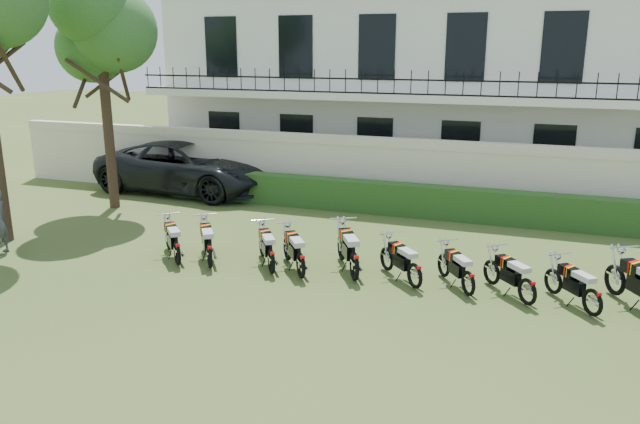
% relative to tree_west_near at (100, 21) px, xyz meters
% --- Properties ---
extents(ground, '(100.00, 100.00, 0.00)m').
position_rel_tree_west_near_xyz_m(ground, '(8.96, -5.00, -5.89)').
color(ground, '#3D5321').
rests_on(ground, ground).
extents(perimeter_wall, '(30.00, 0.35, 2.30)m').
position_rel_tree_west_near_xyz_m(perimeter_wall, '(8.96, 3.00, -4.72)').
color(perimeter_wall, beige).
rests_on(perimeter_wall, ground).
extents(hedge, '(18.00, 0.60, 1.00)m').
position_rel_tree_west_near_xyz_m(hedge, '(9.96, 2.20, -5.39)').
color(hedge, '#1D4A1A').
rests_on(hedge, ground).
extents(building, '(20.40, 9.60, 7.40)m').
position_rel_tree_west_near_xyz_m(building, '(8.96, 8.96, -2.18)').
color(building, white).
rests_on(building, ground).
extents(tree_west_near, '(3.40, 3.20, 7.90)m').
position_rel_tree_west_near_xyz_m(tree_west_near, '(0.00, 0.00, 0.00)').
color(tree_west_near, '#473323').
rests_on(tree_west_near, ground).
extents(motorcycle_0, '(1.32, 1.45, 1.02)m').
position_rel_tree_west_near_xyz_m(motorcycle_0, '(4.99, -4.23, -5.42)').
color(motorcycle_0, black).
rests_on(motorcycle_0, ground).
extents(motorcycle_1, '(1.15, 1.62, 1.04)m').
position_rel_tree_west_near_xyz_m(motorcycle_1, '(5.82, -4.14, -5.41)').
color(motorcycle_1, black).
rests_on(motorcycle_1, ground).
extents(motorcycle_2, '(1.11, 1.58, 1.01)m').
position_rel_tree_west_near_xyz_m(motorcycle_2, '(7.37, -4.01, -5.42)').
color(motorcycle_2, black).
rests_on(motorcycle_2, ground).
extents(motorcycle_3, '(1.19, 1.60, 1.04)m').
position_rel_tree_west_near_xyz_m(motorcycle_3, '(8.12, -4.06, -5.41)').
color(motorcycle_3, black).
rests_on(motorcycle_3, ground).
extents(motorcycle_4, '(1.11, 1.87, 1.13)m').
position_rel_tree_west_near_xyz_m(motorcycle_4, '(9.31, -3.79, -5.37)').
color(motorcycle_4, black).
rests_on(motorcycle_4, ground).
extents(motorcycle_5, '(1.29, 1.38, 0.98)m').
position_rel_tree_west_near_xyz_m(motorcycle_5, '(10.69, -3.80, -5.44)').
color(motorcycle_5, black).
rests_on(motorcycle_5, ground).
extents(motorcycle_6, '(1.04, 1.46, 0.93)m').
position_rel_tree_west_near_xyz_m(motorcycle_6, '(11.84, -3.82, -5.46)').
color(motorcycle_6, black).
rests_on(motorcycle_6, ground).
extents(motorcycle_7, '(1.21, 1.42, 0.97)m').
position_rel_tree_west_near_xyz_m(motorcycle_7, '(13.03, -3.92, -5.44)').
color(motorcycle_7, black).
rests_on(motorcycle_7, ground).
extents(motorcycle_8, '(1.12, 1.45, 0.96)m').
position_rel_tree_west_near_xyz_m(motorcycle_8, '(14.25, -4.06, -5.45)').
color(motorcycle_8, black).
rests_on(motorcycle_8, ground).
extents(suv, '(6.82, 3.48, 1.85)m').
position_rel_tree_west_near_xyz_m(suv, '(1.09, 2.79, -4.97)').
color(suv, black).
rests_on(suv, ground).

